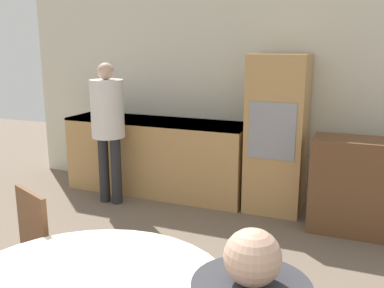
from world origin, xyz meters
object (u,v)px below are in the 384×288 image
(oven_unit, at_px, (277,134))
(person_standing, at_px, (108,119))
(chair_far_left, at_px, (21,260))
(sideboard, at_px, (370,188))

(oven_unit, height_order, person_standing, oven_unit)
(chair_far_left, bearing_deg, person_standing, 133.75)
(oven_unit, height_order, chair_far_left, oven_unit)
(person_standing, bearing_deg, chair_far_left, -70.01)
(chair_far_left, distance_m, person_standing, 2.45)
(chair_far_left, height_order, person_standing, person_standing)
(sideboard, xyz_separation_m, person_standing, (-2.82, -0.21, 0.53))
(sideboard, bearing_deg, person_standing, -175.67)
(oven_unit, relative_size, sideboard, 1.56)
(sideboard, bearing_deg, chair_far_left, -128.93)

